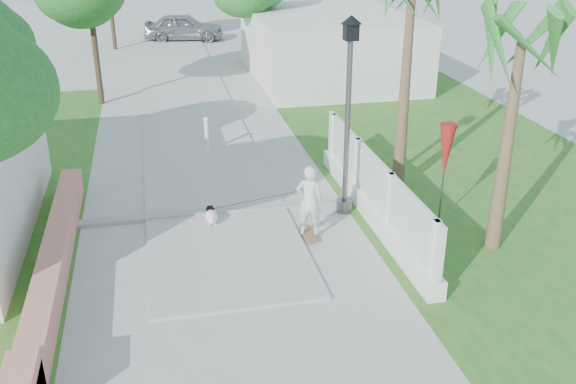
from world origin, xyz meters
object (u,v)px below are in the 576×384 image
object	(u,v)px
dog	(211,216)
street_lamp	(348,110)
skateboarder	(262,201)
patio_umbrella	(446,151)
parked_car	(184,27)
bollard	(207,134)

from	to	relation	value
dog	street_lamp	bearing A→B (deg)	0.18
dog	skateboarder	bearing A→B (deg)	-26.06
skateboarder	dog	bearing A→B (deg)	-11.93
street_lamp	patio_umbrella	distance (m)	2.27
skateboarder	dog	distance (m)	1.27
dog	parked_car	size ratio (longest dim) A/B	0.15
street_lamp	parked_car	distance (m)	22.22
street_lamp	dog	world-z (taller)	street_lamp
street_lamp	bollard	xyz separation A→B (m)	(-2.70, 4.50, -1.84)
bollard	dog	xyz separation A→B (m)	(-0.37, -4.54, -0.36)
street_lamp	bollard	bearing A→B (deg)	120.96
bollard	dog	distance (m)	4.57
bollard	parked_car	world-z (taller)	parked_car
street_lamp	skateboarder	bearing A→B (deg)	-164.99
skateboarder	dog	size ratio (longest dim) A/B	3.81
street_lamp	patio_umbrella	bearing A→B (deg)	-27.76
bollard	parked_car	size ratio (longest dim) A/B	0.27
street_lamp	skateboarder	distance (m)	2.70
street_lamp	skateboarder	world-z (taller)	street_lamp
patio_umbrella	dog	xyz separation A→B (m)	(-4.97, 0.96, -1.46)
street_lamp	parked_car	xyz separation A→B (m)	(-2.15, 22.05, -1.73)
skateboarder	dog	world-z (taller)	skateboarder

